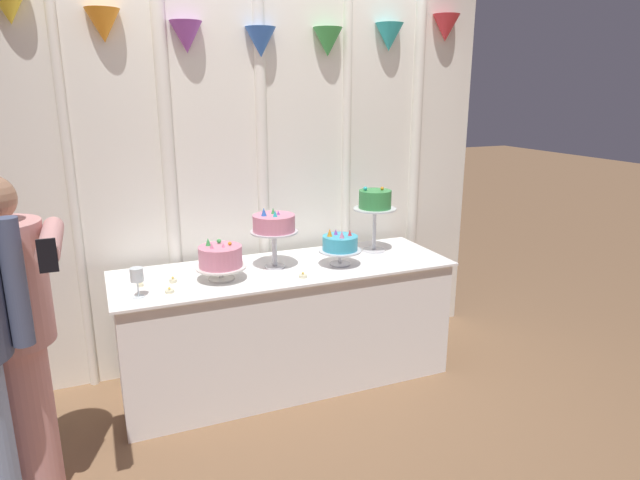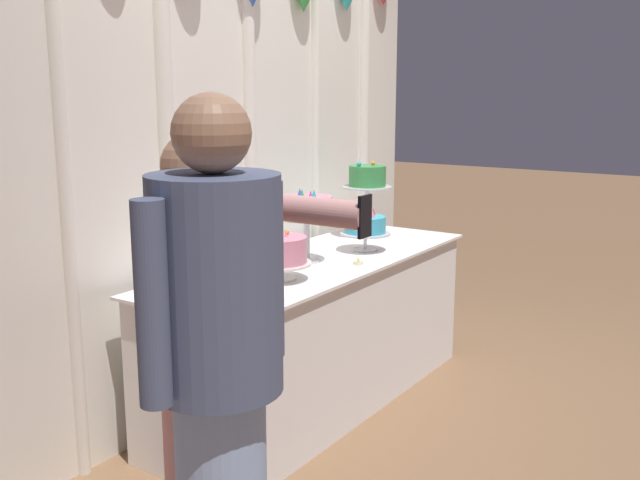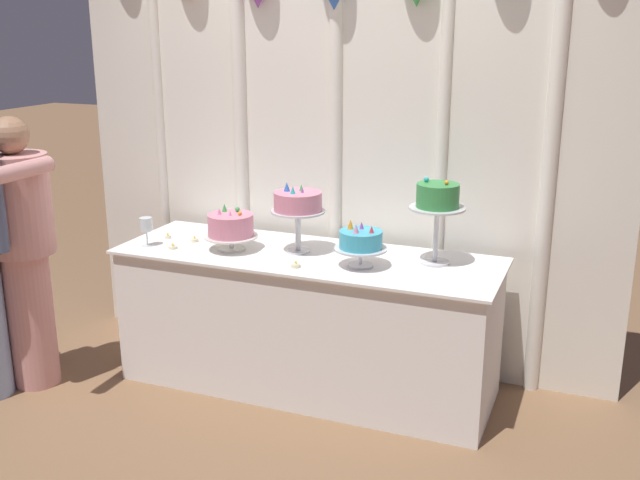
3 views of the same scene
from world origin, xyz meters
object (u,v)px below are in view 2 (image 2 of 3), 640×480
at_px(cake_display_rightmost, 367,181).
at_px(tealight_far_right, 358,263).
at_px(cake_display_leftmost, 280,252).
at_px(wine_glass, 230,279).
at_px(cake_display_midleft, 307,210).
at_px(cake_table, 317,332).
at_px(cake_display_midright, 365,226).
at_px(tealight_far_left, 203,298).
at_px(tealight_near_left, 255,297).
at_px(tealight_near_right, 232,288).
at_px(guest_girl_blue_dress, 202,356).
at_px(guest_man_pink_jacket, 218,367).

relative_size(cake_display_rightmost, tealight_far_right, 9.08).
distance_m(cake_display_leftmost, wine_glass, 0.48).
height_order(cake_display_midleft, tealight_far_right, cake_display_midleft).
height_order(cake_table, cake_display_midright, cake_display_midright).
xyz_separation_m(cake_display_rightmost, tealight_far_left, (-1.54, -0.11, -0.32)).
height_order(cake_display_midleft, tealight_near_left, cake_display_midleft).
relative_size(cake_display_leftmost, tealight_far_left, 7.67).
distance_m(cake_display_midright, tealight_near_right, 1.03).
relative_size(tealight_far_left, tealight_near_left, 0.75).
distance_m(tealight_far_left, tealight_far_right, 0.92).
xyz_separation_m(tealight_far_left, tealight_far_right, (0.90, -0.21, -0.00)).
bearing_deg(cake_display_midright, guest_girl_blue_dress, -165.58).
relative_size(wine_glass, guest_girl_blue_dress, 0.11).
bearing_deg(tealight_far_right, guest_girl_blue_dress, -167.74).
height_order(cake_table, cake_display_leftmost, cake_display_leftmost).
relative_size(cake_display_midright, wine_glass, 1.67).
bearing_deg(cake_display_midleft, tealight_far_right, -69.34).
xyz_separation_m(cake_display_midright, wine_glass, (-1.22, -0.10, -0.01)).
relative_size(cake_display_leftmost, cake_display_rightmost, 0.66).
height_order(cake_table, cake_display_midleft, cake_display_midleft).
relative_size(cake_display_leftmost, guest_girl_blue_dress, 0.19).
height_order(cake_display_rightmost, tealight_near_left, cake_display_rightmost).
distance_m(cake_table, tealight_far_right, 0.46).
height_order(cake_display_midleft, tealight_near_right, cake_display_midleft).
xyz_separation_m(cake_display_midright, tealight_far_left, (-1.20, 0.07, -0.12)).
height_order(cake_display_midleft, cake_display_midright, cake_display_midleft).
relative_size(wine_glass, tealight_far_right, 3.30).
height_order(cake_display_leftmost, tealight_far_right, cake_display_leftmost).
bearing_deg(cake_display_midright, tealight_far_left, 176.42).
distance_m(cake_display_leftmost, cake_display_midright, 0.75).
xyz_separation_m(cake_table, cake_display_midright, (0.33, -0.09, 0.52)).
relative_size(cake_table, wine_glass, 12.82).
xyz_separation_m(cake_display_leftmost, wine_glass, (-0.47, -0.11, -0.01)).
bearing_deg(wine_glass, tealight_near_left, 2.51).
relative_size(cake_display_leftmost, cake_display_midleft, 0.77).
bearing_deg(tealight_far_right, cake_display_rightmost, 26.87).
height_order(tealight_far_left, guest_girl_blue_dress, guest_girl_blue_dress).
distance_m(cake_display_midright, tealight_near_left, 1.07).
bearing_deg(tealight_near_left, tealight_far_right, -3.60).
bearing_deg(cake_table, wine_glass, -168.36).
bearing_deg(cake_display_midright, cake_display_midleft, 164.30).
relative_size(cake_display_leftmost, wine_glass, 1.81).
height_order(tealight_near_right, guest_man_pink_jacket, guest_man_pink_jacket).
relative_size(tealight_far_left, guest_man_pink_jacket, 0.02).
height_order(tealight_far_left, tealight_far_right, same).
relative_size(cake_table, tealight_far_right, 42.31).
bearing_deg(guest_man_pink_jacket, cake_display_rightmost, 20.45).
bearing_deg(cake_display_midright, cake_display_rightmost, 28.99).
height_order(tealight_far_right, guest_girl_blue_dress, guest_girl_blue_dress).
distance_m(wine_glass, guest_girl_blue_dress, 0.67).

